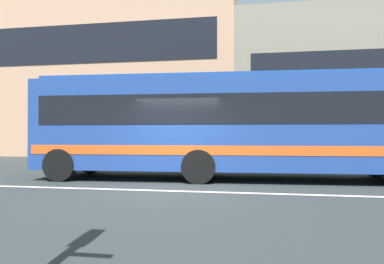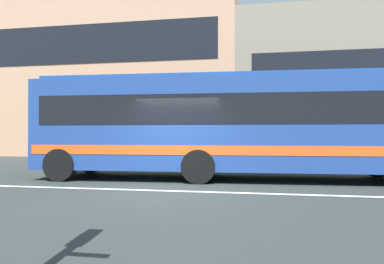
{
  "view_description": "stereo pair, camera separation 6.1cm",
  "coord_description": "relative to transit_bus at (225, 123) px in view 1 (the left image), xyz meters",
  "views": [
    {
      "loc": [
        2.02,
        -8.23,
        1.43
      ],
      "look_at": [
        0.31,
        2.16,
        1.52
      ],
      "focal_mm": 31.0,
      "sensor_mm": 36.0,
      "label": 1
    },
    {
      "loc": [
        2.08,
        -8.22,
        1.43
      ],
      "look_at": [
        0.31,
        2.16,
        1.52
      ],
      "focal_mm": 31.0,
      "sensor_mm": 36.0,
      "label": 2
    }
  ],
  "objects": [
    {
      "name": "lane_centre_line",
      "position": [
        -1.34,
        -2.5,
        -1.81
      ],
      "size": [
        60.0,
        0.16,
        0.01
      ],
      "primitive_type": "cube",
      "color": "silver",
      "rests_on": "ground_plane"
    },
    {
      "name": "ground_plane",
      "position": [
        -1.34,
        -2.5,
        -1.81
      ],
      "size": [
        160.0,
        160.0,
        0.0
      ],
      "primitive_type": "plane",
      "color": "#2B3232"
    },
    {
      "name": "apartment_block_left",
      "position": [
        -12.28,
        14.41,
        4.41
      ],
      "size": [
        24.46,
        11.23,
        12.43
      ],
      "color": "tan",
      "rests_on": "ground_plane"
    },
    {
      "name": "hedge_row_far",
      "position": [
        -1.79,
        3.86,
        -1.34
      ],
      "size": [
        12.61,
        1.1,
        0.94
      ],
      "primitive_type": "cube",
      "color": "#244225",
      "rests_on": "ground_plane"
    },
    {
      "name": "transit_bus",
      "position": [
        0.0,
        0.0,
        0.0
      ],
      "size": [
        12.2,
        3.03,
        3.28
      ],
      "color": "navy",
      "rests_on": "ground_plane"
    }
  ]
}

